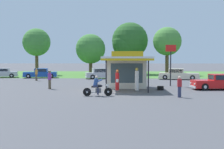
{
  "coord_description": "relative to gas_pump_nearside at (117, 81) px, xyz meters",
  "views": [
    {
      "loc": [
        1.27,
        -25.15,
        2.91
      ],
      "look_at": [
        0.3,
        2.77,
        1.4
      ],
      "focal_mm": 47.42,
      "sensor_mm": 36.0,
      "label": 1
    }
  ],
  "objects": [
    {
      "name": "parked_car_back_row_centre_right",
      "position": [
        8.23,
        15.15,
        -0.21
      ],
      "size": [
        5.79,
        2.81,
        1.51
      ],
      "color": "beige",
      "rests_on": "ground"
    },
    {
      "name": "tree_oak_distant_spare",
      "position": [
        8.49,
        27.23,
        5.01
      ],
      "size": [
        5.09,
        5.09,
        8.54
      ],
      "color": "brown",
      "rests_on": "ground"
    },
    {
      "name": "grass_verge_strip",
      "position": [
        -0.83,
        28.97,
        -0.87
      ],
      "size": [
        120.0,
        24.0,
        0.01
      ],
      "primitive_type": "cube",
      "color": "#477A33",
      "rests_on": "ground"
    },
    {
      "name": "motorcycle_with_rider",
      "position": [
        -1.51,
        -3.37,
        -0.23
      ],
      "size": [
        2.28,
        0.7,
        1.58
      ],
      "color": "black",
      "rests_on": "ground"
    },
    {
      "name": "bystander_leaning_by_kiosk",
      "position": [
        -10.85,
        12.23,
        0.0
      ],
      "size": [
        0.36,
        0.36,
        1.65
      ],
      "color": "brown",
      "rests_on": "ground"
    },
    {
      "name": "parked_car_back_row_left",
      "position": [
        -2.28,
        16.45,
        -0.19
      ],
      "size": [
        5.74,
        3.0,
        1.51
      ],
      "color": "#B7B7BC",
      "rests_on": "ground"
    },
    {
      "name": "spare_tire_stack",
      "position": [
        3.97,
        1.15,
        -0.7
      ],
      "size": [
        0.6,
        0.6,
        0.36
      ],
      "color": "black",
      "rests_on": "ground"
    },
    {
      "name": "featured_classic_sedan",
      "position": [
        9.69,
        1.86,
        -0.22
      ],
      "size": [
        5.49,
        2.22,
        1.45
      ],
      "color": "red",
      "rests_on": "ground"
    },
    {
      "name": "gas_pump_nearside",
      "position": [
        0.0,
        0.0,
        0.0
      ],
      "size": [
        0.44,
        0.44,
        1.93
      ],
      "color": "slate",
      "rests_on": "ground"
    },
    {
      "name": "bystander_admiring_sedan",
      "position": [
        4.74,
        -3.98,
        -0.04
      ],
      "size": [
        0.34,
        0.34,
        1.6
      ],
      "color": "#2D3351",
      "rests_on": "ground"
    },
    {
      "name": "bystander_strolling_foreground",
      "position": [
        2.21,
        10.01,
        0.01
      ],
      "size": [
        0.36,
        0.36,
        1.66
      ],
      "color": "black",
      "rests_on": "ground"
    },
    {
      "name": "service_station_kiosk",
      "position": [
        0.87,
        3.1,
        0.92
      ],
      "size": [
        4.5,
        6.64,
        3.53
      ],
      "color": "silver",
      "rests_on": "ground"
    },
    {
      "name": "tree_oak_right",
      "position": [
        -5.29,
        27.16,
        3.76
      ],
      "size": [
        5.34,
        5.34,
        7.33
      ],
      "color": "brown",
      "rests_on": "ground"
    },
    {
      "name": "bystander_chatting_near_pumps",
      "position": [
        -6.49,
        1.74,
        0.06
      ],
      "size": [
        0.38,
        0.38,
        1.75
      ],
      "color": "brown",
      "rests_on": "ground"
    },
    {
      "name": "tree_oak_far_right",
      "position": [
        1.66,
        29.46,
        5.22
      ],
      "size": [
        6.76,
        6.76,
        9.68
      ],
      "color": "brown",
      "rests_on": "ground"
    },
    {
      "name": "tree_oak_far_left",
      "position": [
        -14.84,
        26.16,
        4.9
      ],
      "size": [
        4.91,
        4.91,
        8.28
      ],
      "color": "brown",
      "rests_on": "ground"
    },
    {
      "name": "ground_plane",
      "position": [
        -0.83,
        -1.03,
        -0.88
      ],
      "size": [
        300.0,
        300.0,
        0.0
      ],
      "primitive_type": "plane",
      "color": "#4C4C51"
    },
    {
      "name": "roadside_pole_sign",
      "position": [
        5.57,
        5.34,
        2.12
      ],
      "size": [
        1.1,
        0.12,
        4.36
      ],
      "color": "black",
      "rests_on": "ground"
    },
    {
      "name": "parked_car_back_row_centre",
      "position": [
        -18.18,
        18.32,
        -0.2
      ],
      "size": [
        5.54,
        3.2,
        1.44
      ],
      "color": "#B7B7BC",
      "rests_on": "ground"
    },
    {
      "name": "parked_car_back_row_far_left",
      "position": [
        -11.86,
        17.84,
        -0.23
      ],
      "size": [
        5.26,
        2.54,
        1.43
      ],
      "color": "#19479E",
      "rests_on": "ground"
    },
    {
      "name": "gas_pump_offside",
      "position": [
        1.73,
        0.0,
        0.09
      ],
      "size": [
        0.44,
        0.44,
        2.1
      ],
      "color": "slate",
      "rests_on": "ground"
    }
  ]
}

